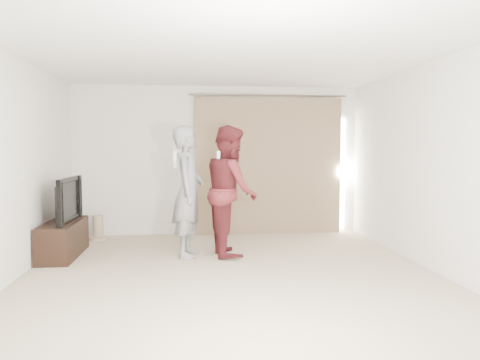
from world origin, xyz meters
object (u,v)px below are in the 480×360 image
tv (62,200)px  person_woman (231,190)px  tv_console (63,239)px  person_man (188,191)px

tv → person_woman: size_ratio=0.59×
tv_console → tv: size_ratio=1.17×
person_woman → tv: bearing=177.0°
person_man → person_woman: bearing=3.7°
tv_console → tv: 0.56m
tv_console → person_woman: bearing=-3.0°
person_woman → tv_console: bearing=177.0°
tv_console → person_man: (1.76, -0.16, 0.67)m
tv → person_woman: 2.36m
person_man → tv: bearing=174.7°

